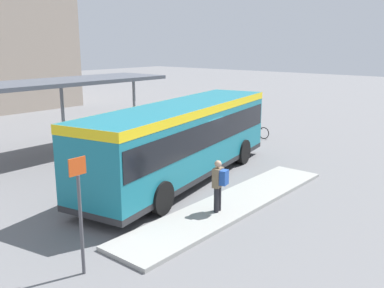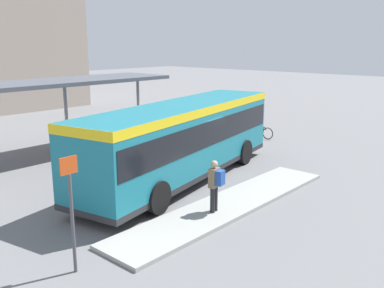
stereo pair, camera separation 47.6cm
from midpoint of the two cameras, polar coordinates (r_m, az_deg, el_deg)
The scene contains 11 objects.
ground_plane at distance 16.88m, azimuth -1.98°, elevation -4.78°, with size 120.00×120.00×0.00m, color slate.
curb_island at distance 14.27m, azimuth 4.34°, elevation -8.02°, with size 9.65×1.80×0.12m.
city_bus at distance 16.42m, azimuth -2.02°, elevation 1.06°, with size 11.02×4.42×2.99m.
pedestrian_waiting at distance 13.18m, azimuth 2.60°, elevation -5.17°, with size 0.43×0.47×1.64m.
bicycle_black at distance 24.44m, azimuth 8.08°, elevation 1.62°, with size 0.48×1.56×0.68m.
bicycle_yellow at distance 25.02m, azimuth 6.82°, elevation 2.04°, with size 0.48×1.78×0.77m.
bicycle_blue at distance 25.54m, azimuth 5.48°, elevation 2.18°, with size 0.48×1.53×0.66m.
station_shelter at distance 21.22m, azimuth -17.73°, elevation 7.70°, with size 10.79×3.34×3.55m.
potted_planter_near_shelter at distance 21.22m, azimuth -7.60°, elevation 0.72°, with size 0.79×0.79×1.25m.
potted_planter_far_side at distance 19.70m, azimuth -12.80°, elevation -0.42°, with size 0.80×0.80×1.29m.
platform_sign at distance 10.12m, azimuth -16.02°, elevation -8.57°, with size 0.44×0.08×2.80m.
Camera 1 is at (-12.08, -10.55, 5.24)m, focal length 40.00 mm.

